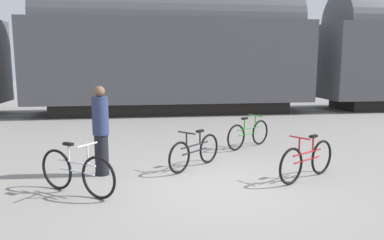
{
  "coord_description": "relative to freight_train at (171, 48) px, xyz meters",
  "views": [
    {
      "loc": [
        -1.43,
        -6.61,
        2.33
      ],
      "look_at": [
        -0.35,
        1.12,
        1.1
      ],
      "focal_mm": 35.0,
      "sensor_mm": 36.0,
      "label": 1
    }
  ],
  "objects": [
    {
      "name": "ground_plane",
      "position": [
        -0.0,
        -10.34,
        -2.91
      ],
      "size": [
        80.0,
        80.0,
        0.0
      ],
      "primitive_type": "plane",
      "color": "gray"
    },
    {
      "name": "freight_train",
      "position": [
        0.0,
        0.0,
        0.0
      ],
      "size": [
        39.33,
        3.12,
        5.56
      ],
      "color": "black",
      "rests_on": "ground_plane"
    },
    {
      "name": "rail_near",
      "position": [
        -0.0,
        -0.72,
        -2.91
      ],
      "size": [
        51.33,
        0.07,
        0.01
      ],
      "primitive_type": "cube",
      "color": "#4C4238",
      "rests_on": "ground_plane"
    },
    {
      "name": "rail_far",
      "position": [
        -0.0,
        0.72,
        -2.91
      ],
      "size": [
        51.33,
        0.07,
        0.01
      ],
      "primitive_type": "cube",
      "color": "#4C4238",
      "rests_on": "ground_plane"
    },
    {
      "name": "bicycle_black",
      "position": [
        -0.26,
        -9.04,
        -2.55
      ],
      "size": [
        1.29,
        1.23,
        0.85
      ],
      "color": "black",
      "rests_on": "ground_plane"
    },
    {
      "name": "bicycle_maroon",
      "position": [
        1.83,
        -10.14,
        -2.53
      ],
      "size": [
        1.53,
        0.98,
        0.9
      ],
      "color": "black",
      "rests_on": "ground_plane"
    },
    {
      "name": "bicycle_green",
      "position": [
        1.48,
        -7.27,
        -2.54
      ],
      "size": [
        1.45,
        1.06,
        0.87
      ],
      "color": "black",
      "rests_on": "ground_plane"
    },
    {
      "name": "bicycle_silver",
      "position": [
        -2.56,
        -10.38,
        -2.52
      ],
      "size": [
        1.44,
        1.1,
        0.94
      ],
      "color": "black",
      "rests_on": "ground_plane"
    },
    {
      "name": "person_in_navy",
      "position": [
        -2.23,
        -9.28,
        -1.98
      ],
      "size": [
        0.33,
        0.33,
        1.84
      ],
      "rotation": [
        0.0,
        0.0,
        4.18
      ],
      "color": "black",
      "rests_on": "ground_plane"
    }
  ]
}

